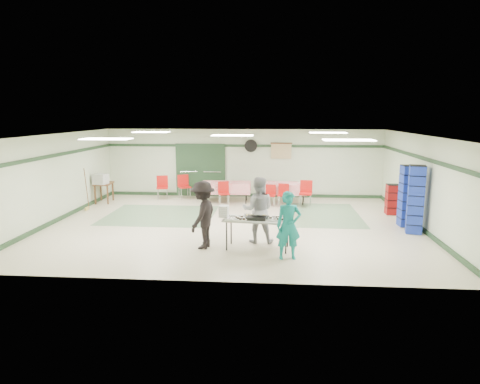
# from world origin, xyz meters

# --- Properties ---
(floor) EXTENTS (11.00, 11.00, 0.00)m
(floor) POSITION_xyz_m (0.00, 0.00, 0.00)
(floor) COLOR beige
(floor) RESTS_ON ground
(ceiling) EXTENTS (11.00, 11.00, 0.00)m
(ceiling) POSITION_xyz_m (0.00, 0.00, 2.70)
(ceiling) COLOR silver
(ceiling) RESTS_ON wall_back
(wall_back) EXTENTS (11.00, 0.00, 11.00)m
(wall_back) POSITION_xyz_m (0.00, 4.50, 1.35)
(wall_back) COLOR beige
(wall_back) RESTS_ON floor
(wall_front) EXTENTS (11.00, 0.00, 11.00)m
(wall_front) POSITION_xyz_m (0.00, -4.50, 1.35)
(wall_front) COLOR beige
(wall_front) RESTS_ON floor
(wall_left) EXTENTS (0.00, 9.00, 9.00)m
(wall_left) POSITION_xyz_m (-5.50, 0.00, 1.35)
(wall_left) COLOR beige
(wall_left) RESTS_ON floor
(wall_right) EXTENTS (0.00, 9.00, 9.00)m
(wall_right) POSITION_xyz_m (5.50, 0.00, 1.35)
(wall_right) COLOR beige
(wall_right) RESTS_ON floor
(trim_back) EXTENTS (11.00, 0.06, 0.10)m
(trim_back) POSITION_xyz_m (0.00, 4.47, 2.05)
(trim_back) COLOR #1F3A21
(trim_back) RESTS_ON wall_back
(baseboard_back) EXTENTS (11.00, 0.06, 0.12)m
(baseboard_back) POSITION_xyz_m (0.00, 4.47, 0.06)
(baseboard_back) COLOR #1F3A21
(baseboard_back) RESTS_ON floor
(trim_left) EXTENTS (0.06, 9.00, 0.10)m
(trim_left) POSITION_xyz_m (-5.47, 0.00, 2.05)
(trim_left) COLOR #1F3A21
(trim_left) RESTS_ON wall_back
(baseboard_left) EXTENTS (0.06, 9.00, 0.12)m
(baseboard_left) POSITION_xyz_m (-5.47, 0.00, 0.06)
(baseboard_left) COLOR #1F3A21
(baseboard_left) RESTS_ON floor
(trim_right) EXTENTS (0.06, 9.00, 0.10)m
(trim_right) POSITION_xyz_m (5.47, 0.00, 2.05)
(trim_right) COLOR #1F3A21
(trim_right) RESTS_ON wall_back
(baseboard_right) EXTENTS (0.06, 9.00, 0.12)m
(baseboard_right) POSITION_xyz_m (5.47, 0.00, 0.06)
(baseboard_right) COLOR #1F3A21
(baseboard_right) RESTS_ON floor
(green_patch_a) EXTENTS (3.50, 3.00, 0.01)m
(green_patch_a) POSITION_xyz_m (-2.50, 1.00, 0.00)
(green_patch_a) COLOR slate
(green_patch_a) RESTS_ON floor
(green_patch_b) EXTENTS (2.50, 3.50, 0.01)m
(green_patch_b) POSITION_xyz_m (2.80, 1.50, 0.00)
(green_patch_b) COLOR slate
(green_patch_b) RESTS_ON floor
(double_door_left) EXTENTS (0.90, 0.06, 2.10)m
(double_door_left) POSITION_xyz_m (-2.20, 4.44, 1.05)
(double_door_left) COLOR #989A98
(double_door_left) RESTS_ON floor
(double_door_right) EXTENTS (0.90, 0.06, 2.10)m
(double_door_right) POSITION_xyz_m (-1.25, 4.44, 1.05)
(double_door_right) COLOR #989A98
(double_door_right) RESTS_ON floor
(door_frame) EXTENTS (2.00, 0.03, 2.15)m
(door_frame) POSITION_xyz_m (-1.73, 4.42, 1.05)
(door_frame) COLOR #1F3A21
(door_frame) RESTS_ON floor
(wall_fan) EXTENTS (0.50, 0.10, 0.50)m
(wall_fan) POSITION_xyz_m (0.30, 4.44, 2.05)
(wall_fan) COLOR black
(wall_fan) RESTS_ON wall_back
(scroll_banner) EXTENTS (0.80, 0.02, 0.60)m
(scroll_banner) POSITION_xyz_m (1.50, 4.44, 1.85)
(scroll_banner) COLOR tan
(scroll_banner) RESTS_ON wall_back
(serving_table) EXTENTS (1.74, 0.86, 0.76)m
(serving_table) POSITION_xyz_m (0.84, -2.31, 0.71)
(serving_table) COLOR #B3B3AE
(serving_table) RESTS_ON floor
(sheet_tray_right) EXTENTS (0.59, 0.47, 0.02)m
(sheet_tray_right) POSITION_xyz_m (1.31, -2.35, 0.77)
(sheet_tray_right) COLOR silver
(sheet_tray_right) RESTS_ON serving_table
(sheet_tray_mid) EXTENTS (0.66, 0.53, 0.02)m
(sheet_tray_mid) POSITION_xyz_m (0.79, -2.21, 0.77)
(sheet_tray_mid) COLOR silver
(sheet_tray_mid) RESTS_ON serving_table
(sheet_tray_left) EXTENTS (0.60, 0.48, 0.02)m
(sheet_tray_left) POSITION_xyz_m (0.31, -2.38, 0.77)
(sheet_tray_left) COLOR silver
(sheet_tray_left) RESTS_ON serving_table
(baking_pan) EXTENTS (0.50, 0.34, 0.08)m
(baking_pan) POSITION_xyz_m (0.81, -2.37, 0.80)
(baking_pan) COLOR black
(baking_pan) RESTS_ON serving_table
(foam_box_stack) EXTENTS (0.24, 0.22, 0.30)m
(foam_box_stack) POSITION_xyz_m (-0.01, -2.22, 0.91)
(foam_box_stack) COLOR white
(foam_box_stack) RESTS_ON serving_table
(volunteer_teal) EXTENTS (0.62, 0.45, 1.58)m
(volunteer_teal) POSITION_xyz_m (1.57, -2.98, 0.79)
(volunteer_teal) COLOR #127F7F
(volunteer_teal) RESTS_ON floor
(volunteer_grey) EXTENTS (0.84, 0.65, 1.72)m
(volunteer_grey) POSITION_xyz_m (0.83, -1.75, 0.86)
(volunteer_grey) COLOR gray
(volunteer_grey) RESTS_ON floor
(volunteer_dark) EXTENTS (0.86, 1.21, 1.69)m
(volunteer_dark) POSITION_xyz_m (-0.52, -2.34, 0.84)
(volunteer_dark) COLOR black
(volunteer_dark) RESTS_ON floor
(dining_table_a) EXTENTS (1.76, 0.91, 0.77)m
(dining_table_a) POSITION_xyz_m (1.63, 3.30, 0.57)
(dining_table_a) COLOR red
(dining_table_a) RESTS_ON floor
(dining_table_b) EXTENTS (1.86, 0.87, 0.77)m
(dining_table_b) POSITION_xyz_m (-0.57, 3.30, 0.57)
(dining_table_b) COLOR red
(dining_table_b) RESTS_ON floor
(chair_a) EXTENTS (0.42, 0.42, 0.81)m
(chair_a) POSITION_xyz_m (1.57, 2.73, 0.50)
(chair_a) COLOR #B90E12
(chair_a) RESTS_ON floor
(chair_b) EXTENTS (0.40, 0.40, 0.78)m
(chair_b) POSITION_xyz_m (1.11, 2.72, 0.47)
(chair_b) COLOR #B90E12
(chair_b) RESTS_ON floor
(chair_c) EXTENTS (0.50, 0.50, 0.94)m
(chair_c) POSITION_xyz_m (2.38, 2.74, 0.58)
(chair_c) COLOR #B90E12
(chair_c) RESTS_ON floor
(chair_d) EXTENTS (0.48, 0.48, 0.86)m
(chair_d) POSITION_xyz_m (-0.59, 2.73, 0.53)
(chair_d) COLOR #B90E12
(chair_d) RESTS_ON floor
(chair_loose_a) EXTENTS (0.59, 0.59, 0.95)m
(chair_loose_a) POSITION_xyz_m (-2.29, 3.78, 0.58)
(chair_loose_a) COLOR #B90E12
(chair_loose_a) RESTS_ON floor
(chair_loose_b) EXTENTS (0.52, 0.52, 0.93)m
(chair_loose_b) POSITION_xyz_m (-3.10, 3.59, 0.57)
(chair_loose_b) COLOR #B90E12
(chair_loose_b) RESTS_ON floor
(crate_stack_blue_a) EXTENTS (0.51, 0.51, 1.92)m
(crate_stack_blue_a) POSITION_xyz_m (5.15, -0.56, 0.96)
(crate_stack_blue_a) COLOR #1A30A0
(crate_stack_blue_a) RESTS_ON floor
(crate_stack_red) EXTENTS (0.39, 0.39, 1.01)m
(crate_stack_red) POSITION_xyz_m (5.15, 1.73, 0.50)
(crate_stack_red) COLOR maroon
(crate_stack_red) RESTS_ON floor
(crate_stack_blue_b) EXTENTS (0.43, 0.43, 1.83)m
(crate_stack_blue_b) POSITION_xyz_m (5.15, 0.20, 0.91)
(crate_stack_blue_b) COLOR #1A30A0
(crate_stack_blue_b) RESTS_ON floor
(printer_table) EXTENTS (0.66, 0.94, 0.74)m
(printer_table) POSITION_xyz_m (-5.15, 2.87, 0.64)
(printer_table) COLOR brown
(printer_table) RESTS_ON floor
(office_printer) EXTENTS (0.53, 0.48, 0.37)m
(office_printer) POSITION_xyz_m (-5.15, 2.60, 0.93)
(office_printer) COLOR #A8A7A3
(office_printer) RESTS_ON printer_table
(broom) EXTENTS (0.04, 0.23, 1.45)m
(broom) POSITION_xyz_m (-5.23, 1.56, 0.76)
(broom) COLOR brown
(broom) RESTS_ON floor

